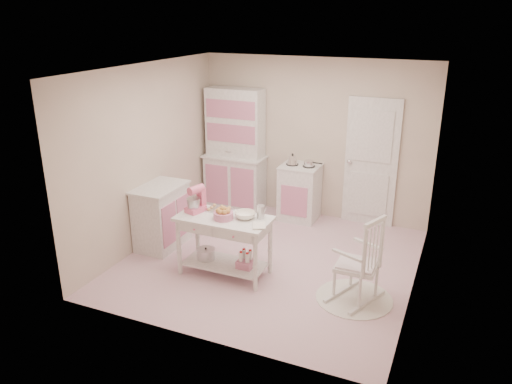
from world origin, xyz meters
TOP-DOWN VIEW (x-y plane):
  - room_shell at (0.00, 0.00)m, footprint 3.84×3.84m
  - door at (0.95, 1.87)m, footprint 0.82×0.05m
  - hutch at (-1.32, 1.66)m, footprint 1.06×0.50m
  - stove at (-0.12, 1.61)m, footprint 0.62×0.57m
  - base_cabinet at (-1.63, -0.16)m, footprint 0.54×0.84m
  - lace_rug at (1.29, -0.49)m, footprint 0.92×0.92m
  - rocking_chair at (1.29, -0.49)m, footprint 0.72×0.85m
  - work_table at (-0.41, -0.55)m, footprint 1.20×0.60m
  - stand_mixer at (-0.83, -0.53)m, footprint 0.27×0.33m
  - cookie_tray at (-0.56, -0.37)m, footprint 0.34×0.24m
  - bread_basket at (-0.39, -0.60)m, footprint 0.25×0.25m
  - mixing_bowl at (-0.15, -0.47)m, footprint 0.26×0.26m
  - metal_pitcher at (0.03, -0.39)m, footprint 0.10×0.10m
  - recipe_book at (0.04, -0.67)m, footprint 0.23×0.26m

SIDE VIEW (x-z plane):
  - lace_rug at x=1.29m, z-range 0.00..0.01m
  - work_table at x=-0.41m, z-range 0.00..0.80m
  - stove at x=-0.12m, z-range 0.00..0.92m
  - base_cabinet at x=-1.63m, z-range 0.00..0.92m
  - rocking_chair at x=1.29m, z-range 0.00..1.10m
  - cookie_tray at x=-0.56m, z-range 0.80..0.82m
  - recipe_book at x=0.04m, z-range 0.80..0.82m
  - mixing_bowl at x=-0.15m, z-range 0.80..0.88m
  - bread_basket at x=-0.39m, z-range 0.80..0.89m
  - metal_pitcher at x=0.03m, z-range 0.80..0.97m
  - stand_mixer at x=-0.83m, z-range 0.80..1.14m
  - door at x=0.95m, z-range 0.00..2.04m
  - hutch at x=-1.32m, z-range 0.00..2.08m
  - room_shell at x=0.00m, z-range 0.34..2.96m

